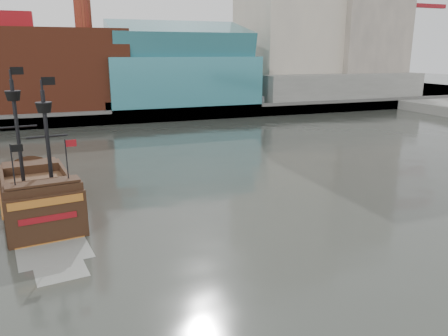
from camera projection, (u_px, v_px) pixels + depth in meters
name	position (u px, v px, depth m)	size (l,w,h in m)	color
ground	(330.00, 283.00, 25.31)	(400.00, 400.00, 0.00)	#2D2F2A
promenade_far	(119.00, 101.00, 108.23)	(220.00, 60.00, 2.00)	slate
seawall	(139.00, 116.00, 81.48)	(220.00, 1.00, 2.60)	#4C4C49
crane_a	(407.00, 29.00, 121.21)	(22.50, 4.00, 32.25)	slate
crane_b	(407.00, 43.00, 134.43)	(19.10, 4.00, 26.25)	slate
pirate_ship	(39.00, 201.00, 35.84)	(7.22, 17.47, 12.69)	black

